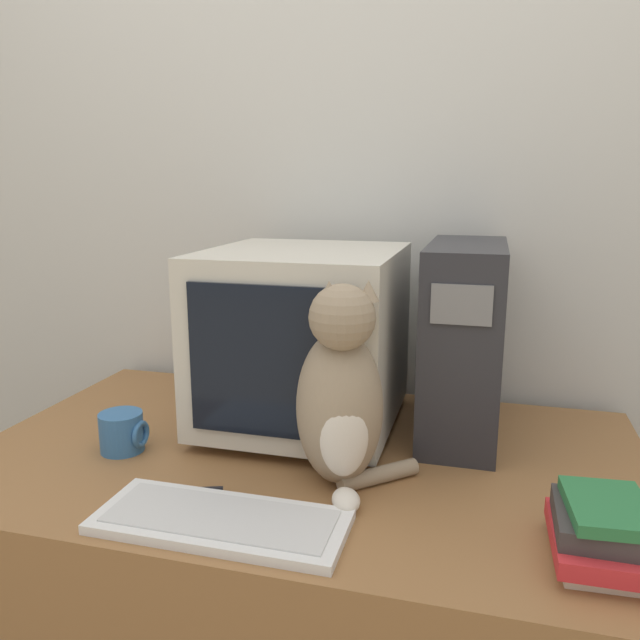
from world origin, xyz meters
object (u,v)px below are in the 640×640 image
keyboard (221,521)px  book_stack (604,533)px  computer_tower (463,340)px  cat (341,398)px  crt_monitor (304,337)px  pen (185,490)px  mug (123,432)px

keyboard → book_stack: book_stack is taller
computer_tower → keyboard: bearing=-124.6°
cat → crt_monitor: bearing=100.3°
keyboard → cat: cat is taller
crt_monitor → cat: 0.31m
crt_monitor → book_stack: size_ratio=2.39×
computer_tower → crt_monitor: bearing=-169.4°
pen → computer_tower: bearing=42.4°
pen → mug: mug is taller
book_stack → keyboard: bearing=-174.4°
crt_monitor → pen: (-0.13, -0.38, -0.22)m
keyboard → pen: 0.15m
crt_monitor → cat: crt_monitor is taller
cat → mug: bearing=158.0°
crt_monitor → book_stack: (0.62, -0.42, -0.17)m
computer_tower → cat: bearing=-122.5°
book_stack → pen: book_stack is taller
crt_monitor → keyboard: crt_monitor is taller
crt_monitor → pen: crt_monitor is taller
pen → mug: (-0.22, 0.14, 0.04)m
crt_monitor → mug: 0.46m
cat → mug: size_ratio=4.05×
keyboard → computer_tower: bearing=55.4°
keyboard → mug: size_ratio=4.36×
keyboard → pen: bearing=141.3°
crt_monitor → cat: (0.15, -0.27, -0.05)m
keyboard → mug: 0.41m
cat → mug: (-0.50, 0.02, -0.13)m
pen → mug: bearing=148.2°
book_stack → mug: book_stack is taller
crt_monitor → computer_tower: bearing=10.6°
computer_tower → book_stack: bearing=-63.1°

